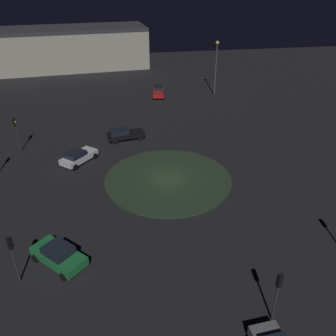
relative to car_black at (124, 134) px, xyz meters
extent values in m
plane|color=black|center=(3.72, -10.56, -0.76)|extent=(122.39, 122.39, 0.00)
cylinder|color=#263823|center=(3.72, -10.56, -0.65)|extent=(12.88, 12.88, 0.22)
cube|color=black|center=(0.23, 0.04, -0.13)|extent=(4.78, 2.49, 0.57)
cube|color=black|center=(-0.62, -0.11, 0.42)|extent=(2.45, 1.89, 0.54)
cylinder|color=black|center=(1.70, 1.17, -0.42)|extent=(0.72, 0.33, 0.69)
cylinder|color=black|center=(1.99, -0.54, -0.42)|extent=(0.72, 0.33, 0.69)
cylinder|color=black|center=(-1.53, 0.62, -0.42)|extent=(0.72, 0.33, 0.69)
cylinder|color=black|center=(-1.24, -1.10, -0.42)|extent=(0.72, 0.33, 0.69)
cube|color=red|center=(6.76, 16.18, -0.09)|extent=(2.41, 4.46, 0.68)
cube|color=black|center=(6.87, 16.91, 0.49)|extent=(1.85, 2.28, 0.48)
cylinder|color=black|center=(7.38, 14.53, -0.43)|extent=(0.32, 0.70, 0.67)
cylinder|color=black|center=(5.65, 14.81, -0.43)|extent=(0.32, 0.70, 0.67)
cylinder|color=black|center=(7.87, 17.54, -0.43)|extent=(0.32, 0.70, 0.67)
cylinder|color=black|center=(6.14, 17.82, -0.43)|extent=(0.32, 0.70, 0.67)
cylinder|color=black|center=(7.00, -29.24, -0.46)|extent=(0.26, 0.62, 0.60)
cube|color=white|center=(-5.29, -5.09, -0.12)|extent=(4.19, 4.36, 0.62)
cube|color=black|center=(-5.61, -5.45, 0.43)|extent=(2.56, 2.59, 0.49)
cylinder|color=black|center=(-4.93, -3.36, -0.43)|extent=(0.61, 0.64, 0.67)
cylinder|color=black|center=(-3.59, -4.56, -0.43)|extent=(0.61, 0.64, 0.67)
cylinder|color=black|center=(-6.98, -5.62, -0.43)|extent=(0.61, 0.64, 0.67)
cylinder|color=black|center=(-5.65, -6.83, -0.43)|extent=(0.61, 0.64, 0.67)
cube|color=#1E7238|center=(-6.10, -20.66, -0.11)|extent=(4.36, 4.39, 0.70)
cube|color=black|center=(-6.04, -20.72, 0.51)|extent=(2.55, 2.55, 0.54)
cylinder|color=black|center=(-7.86, -20.22, -0.46)|extent=(0.58, 0.59, 0.61)
cylinder|color=black|center=(-6.51, -18.90, -0.46)|extent=(0.58, 0.59, 0.61)
cylinder|color=black|center=(-5.69, -22.42, -0.46)|extent=(0.58, 0.59, 0.61)
cylinder|color=black|center=(-4.35, -21.10, -0.46)|extent=(0.58, 0.59, 0.61)
cylinder|color=#2D2D2D|center=(-8.66, -21.95, 0.70)|extent=(0.12, 0.12, 2.93)
cube|color=black|center=(-8.66, -21.95, 2.61)|extent=(0.37, 0.37, 0.90)
sphere|color=#3F0C0C|center=(-8.56, -21.85, 2.88)|extent=(0.20, 0.20, 0.20)
sphere|color=yellow|center=(-8.56, -21.85, 2.61)|extent=(0.20, 0.20, 0.20)
sphere|color=#0F3819|center=(-8.56, -21.85, 2.34)|extent=(0.20, 0.20, 0.20)
cylinder|color=#2D2D2D|center=(7.19, -27.88, 0.67)|extent=(0.12, 0.12, 2.86)
cube|color=black|center=(7.19, -27.88, 2.55)|extent=(0.34, 0.27, 0.90)
sphere|color=#3F0C0C|center=(7.17, -27.74, 2.82)|extent=(0.20, 0.20, 0.20)
sphere|color=yellow|center=(7.17, -27.74, 2.55)|extent=(0.20, 0.20, 0.20)
sphere|color=#0F3819|center=(7.17, -27.74, 2.28)|extent=(0.20, 0.20, 0.20)
cylinder|color=#2D2D2D|center=(-12.20, -1.26, 0.89)|extent=(0.12, 0.12, 3.30)
cube|color=black|center=(-12.20, -1.26, 2.99)|extent=(0.34, 0.37, 0.90)
sphere|color=#3F0C0C|center=(-12.07, -1.33, 3.26)|extent=(0.20, 0.20, 0.20)
sphere|color=yellow|center=(-12.07, -1.33, 2.99)|extent=(0.20, 0.20, 0.20)
sphere|color=#0F3819|center=(-12.07, -1.33, 2.72)|extent=(0.20, 0.20, 0.20)
cylinder|color=#4C4C51|center=(16.14, 15.37, 3.38)|extent=(0.18, 0.18, 8.30)
sphere|color=#F9D166|center=(16.14, 15.37, 7.70)|extent=(0.57, 0.57, 0.57)
cube|color=#ADA893|center=(-10.57, 38.21, 2.98)|extent=(36.40, 14.04, 7.48)
cube|color=#333338|center=(-10.57, 38.21, 7.06)|extent=(36.40, 14.04, 0.70)
camera|label=1|loc=(-1.60, -41.18, 18.23)|focal=38.29mm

